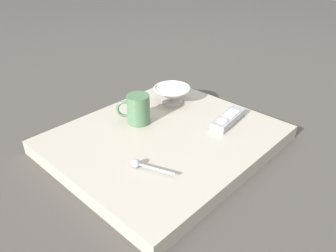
% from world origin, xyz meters
% --- Properties ---
extents(ground_plane, '(6.00, 6.00, 0.00)m').
position_xyz_m(ground_plane, '(0.00, 0.00, 0.00)').
color(ground_plane, '#47423D').
extents(table, '(0.62, 0.53, 0.04)m').
position_xyz_m(table, '(0.00, 0.00, 0.02)').
color(table, '#B7AD99').
rests_on(table, ground).
extents(cereal_bowl, '(0.13, 0.13, 0.06)m').
position_xyz_m(cereal_bowl, '(0.16, 0.12, 0.08)').
color(cereal_bowl, beige).
rests_on(cereal_bowl, table).
extents(coffee_mug, '(0.09, 0.08, 0.09)m').
position_xyz_m(coffee_mug, '(-0.01, 0.11, 0.09)').
color(coffee_mug, '#4C724C').
rests_on(coffee_mug, table).
extents(teaspoon, '(0.05, 0.11, 0.02)m').
position_xyz_m(teaspoon, '(-0.16, -0.07, 0.05)').
color(teaspoon, '#A3A5B2').
rests_on(teaspoon, table).
extents(tv_remote_near, '(0.15, 0.06, 0.03)m').
position_xyz_m(tv_remote_near, '(0.18, -0.10, 0.05)').
color(tv_remote_near, '#9E9EA3').
rests_on(tv_remote_near, table).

